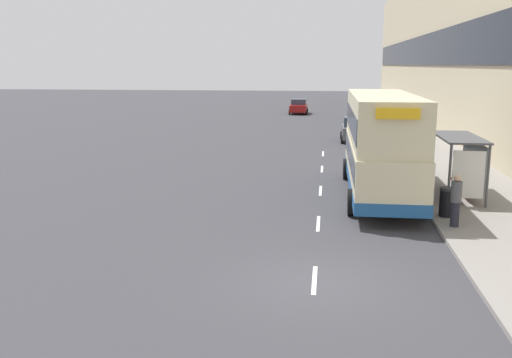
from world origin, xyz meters
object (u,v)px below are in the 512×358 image
object	(u,v)px
double_decker_bus_near	(381,143)
litter_bin	(447,202)
bus_shelter	(464,156)
car_0	(299,106)
pedestrian_1	(456,200)
pedestrian_at_shelter	(424,162)
car_2	(355,129)
car_1	(358,114)

from	to	relation	value
double_decker_bus_near	litter_bin	distance (m)	4.41
bus_shelter	car_0	distance (m)	42.51
double_decker_bus_near	car_0	size ratio (longest dim) A/B	2.54
double_decker_bus_near	pedestrian_1	bearing A→B (deg)	-66.80
double_decker_bus_near	pedestrian_at_shelter	bearing A→B (deg)	51.55
car_2	litter_bin	xyz separation A→B (m)	(2.35, -21.29, -0.22)
car_1	litter_bin	size ratio (longest dim) A/B	3.79
double_decker_bus_near	car_1	xyz separation A→B (m)	(0.60, 31.18, -1.42)
car_1	car_2	world-z (taller)	car_2
car_0	litter_bin	size ratio (longest dim) A/B	4.00
car_0	bus_shelter	bearing A→B (deg)	102.03
pedestrian_1	bus_shelter	bearing A→B (deg)	74.90
car_0	double_decker_bus_near	bearing A→B (deg)	97.68
double_decker_bus_near	pedestrian_1	world-z (taller)	double_decker_bus_near
bus_shelter	car_0	bearing A→B (deg)	102.03
bus_shelter	car_2	distance (m)	18.50
pedestrian_1	litter_bin	world-z (taller)	pedestrian_1
car_2	pedestrian_1	world-z (taller)	pedestrian_1
litter_bin	car_2	bearing A→B (deg)	96.31
bus_shelter	pedestrian_at_shelter	bearing A→B (deg)	107.97
double_decker_bus_near	pedestrian_1	xyz separation A→B (m)	(2.08, -4.86, -1.24)
pedestrian_at_shelter	car_1	bearing A→B (deg)	93.34
car_1	double_decker_bus_near	bearing A→B (deg)	-91.11
pedestrian_1	litter_bin	xyz separation A→B (m)	(-0.01, 1.32, -0.38)
car_2	pedestrian_1	distance (m)	22.74
pedestrian_1	car_1	bearing A→B (deg)	92.35
double_decker_bus_near	pedestrian_at_shelter	xyz separation A→B (m)	(2.26, 2.84, -1.26)
car_2	bus_shelter	bearing A→B (deg)	-78.84
bus_shelter	car_0	xyz separation A→B (m)	(-8.86, 41.57, -1.04)
car_0	litter_bin	distance (m)	45.39
bus_shelter	pedestrian_1	world-z (taller)	bus_shelter
litter_bin	bus_shelter	bearing A→B (deg)	68.91
car_2	pedestrian_1	size ratio (longest dim) A/B	2.25
double_decker_bus_near	car_0	world-z (taller)	double_decker_bus_near
car_0	car_2	world-z (taller)	car_2
double_decker_bus_near	pedestrian_1	distance (m)	5.43
double_decker_bus_near	pedestrian_at_shelter	distance (m)	3.84
litter_bin	double_decker_bus_near	bearing A→B (deg)	120.39
car_0	pedestrian_at_shelter	size ratio (longest dim) A/B	2.42
car_1	car_0	bearing A→B (deg)	121.59
double_decker_bus_near	car_2	bearing A→B (deg)	90.90
pedestrian_at_shelter	pedestrian_1	bearing A→B (deg)	-91.28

